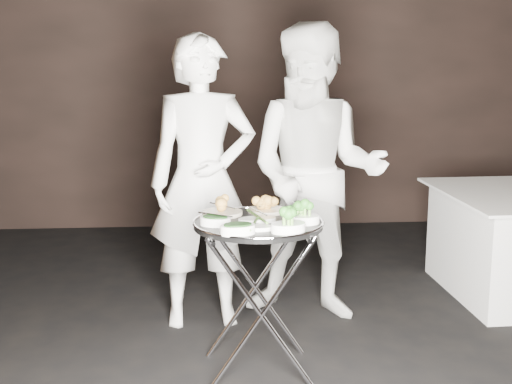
{
  "coord_description": "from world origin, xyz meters",
  "views": [
    {
      "loc": [
        -0.32,
        -3.28,
        1.69
      ],
      "look_at": [
        -0.04,
        0.41,
        0.95
      ],
      "focal_mm": 50.0,
      "sensor_mm": 36.0,
      "label": 1
    }
  ],
  "objects": [
    {
      "name": "waiter_right",
      "position": [
        0.38,
        1.06,
        0.93
      ],
      "size": [
        1.07,
        0.94,
        1.86
      ],
      "primitive_type": "imported",
      "rotation": [
        0.0,
        0.0,
        -0.3
      ],
      "color": "white",
      "rests_on": "floor"
    },
    {
      "name": "waiter_left",
      "position": [
        -0.32,
        1.01,
        0.9
      ],
      "size": [
        0.69,
        0.48,
        1.79
      ],
      "primitive_type": "imported",
      "rotation": [
        0.0,
        0.0,
        0.08
      ],
      "color": "white",
      "rests_on": "floor"
    },
    {
      "name": "broccoli_bowl_a",
      "position": [
        0.18,
        0.21,
        0.86
      ],
      "size": [
        0.17,
        0.12,
        0.07
      ],
      "rotation": [
        0.0,
        0.0,
        -0.01
      ],
      "color": "white",
      "rests_on": "serving_tray"
    },
    {
      "name": "broccoli_bowl_b",
      "position": [
        0.09,
        0.04,
        0.86
      ],
      "size": [
        0.21,
        0.18,
        0.07
      ],
      "rotation": [
        0.0,
        0.0,
        0.33
      ],
      "color": "white",
      "rests_on": "serving_tray"
    },
    {
      "name": "asparagus_plate_a",
      "position": [
        -0.05,
        0.26,
        0.84
      ],
      "size": [
        0.22,
        0.16,
        0.04
      ],
      "rotation": [
        0.0,
        0.0,
        0.25
      ],
      "color": "white",
      "rests_on": "serving_tray"
    },
    {
      "name": "potato_plate_a",
      "position": [
        -0.22,
        0.43,
        0.86
      ],
      "size": [
        0.22,
        0.22,
        0.08
      ],
      "rotation": [
        0.0,
        0.0,
        0.25
      ],
      "color": "beige",
      "rests_on": "serving_tray"
    },
    {
      "name": "wall_back",
      "position": [
        0.0,
        3.52,
        1.5
      ],
      "size": [
        6.0,
        0.05,
        3.0
      ],
      "primitive_type": "cube",
      "color": "black",
      "rests_on": "floor"
    },
    {
      "name": "serving_tray",
      "position": [
        -0.04,
        0.26,
        0.82
      ],
      "size": [
        0.68,
        0.68,
        0.03
      ],
      "color": "black",
      "rests_on": "tray_stand"
    },
    {
      "name": "serving_utensils",
      "position": [
        -0.02,
        0.33,
        0.88
      ],
      "size": [
        0.59,
        0.44,
        0.01
      ],
      "color": "silver",
      "rests_on": "serving_tray"
    },
    {
      "name": "greens_bowl",
      "position": [
        0.18,
        0.38,
        0.86
      ],
      "size": [
        0.12,
        0.12,
        0.07
      ],
      "rotation": [
        0.0,
        0.0,
        -0.34
      ],
      "color": "white",
      "rests_on": "serving_tray"
    },
    {
      "name": "asparagus_plate_b",
      "position": [
        -0.07,
        0.1,
        0.84
      ],
      "size": [
        0.2,
        0.14,
        0.04
      ],
      "rotation": [
        0.0,
        0.0,
        -0.22
      ],
      "color": "white",
      "rests_on": "serving_tray"
    },
    {
      "name": "spinach_bowl_a",
      "position": [
        -0.26,
        0.2,
        0.85
      ],
      "size": [
        0.19,
        0.15,
        0.07
      ],
      "rotation": [
        0.0,
        0.0,
        -0.36
      ],
      "color": "white",
      "rests_on": "serving_tray"
    },
    {
      "name": "spinach_bowl_b",
      "position": [
        -0.16,
        0.02,
        0.86
      ],
      "size": [
        0.19,
        0.15,
        0.07
      ],
      "rotation": [
        0.0,
        0.0,
        0.22
      ],
      "color": "white",
      "rests_on": "serving_tray"
    },
    {
      "name": "tray_stand",
      "position": [
        -0.04,
        0.26,
        0.46
      ],
      "size": [
        0.55,
        0.47,
        0.81
      ],
      "rotation": [
        0.0,
        0.0,
        0.06
      ],
      "color": "silver",
      "rests_on": "floor"
    },
    {
      "name": "potato_plate_b",
      "position": [
        0.02,
        0.48,
        0.86
      ],
      "size": [
        0.22,
        0.22,
        0.07
      ],
      "rotation": [
        0.0,
        0.0,
        -0.43
      ],
      "color": "beige",
      "rests_on": "serving_tray"
    }
  ]
}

